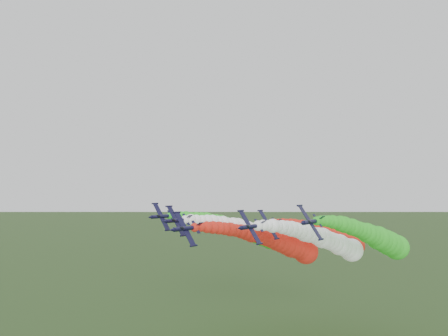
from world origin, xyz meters
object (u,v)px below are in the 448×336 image
Objects in this scene: jet_lead at (282,243)px; jet_outer_right at (378,238)px; jet_inner_left at (264,235)px; jet_outer_left at (248,231)px; jet_trail at (334,237)px; jet_inner_right at (327,241)px.

jet_lead is 27.64m from jet_outer_right.
jet_lead is at bearing -37.03° from jet_inner_left.
jet_trail is (26.62, 11.06, -1.44)m from jet_outer_left.
jet_inner_right is at bearing 30.89° from jet_lead.
jet_inner_left is (-9.99, 7.54, 1.20)m from jet_lead.
jet_outer_right reaches higher than jet_outer_left.
jet_outer_left is 43.90m from jet_outer_right.
jet_outer_left is (-19.94, 13.55, 1.47)m from jet_lead.
jet_trail is (16.68, 17.07, -1.17)m from jet_inner_left.
jet_inner_right is at bearing -2.07° from jet_inner_left.
jet_outer_left reaches higher than jet_inner_right.
jet_outer_right is (43.90, 0.13, 0.23)m from jet_outer_left.
jet_outer_left is at bearing 145.81° from jet_lead.
jet_outer_right is at bearing 10.24° from jet_inner_left.
jet_trail is at bearing 104.55° from jet_inner_right.
jet_inner_left is at bearing -31.13° from jet_outer_left.
jet_outer_right is at bearing 29.70° from jet_lead.
jet_lead is 24.15m from jet_outer_left.
jet_outer_left reaches higher than jet_lead.
jet_inner_right is at bearing -151.38° from jet_outer_right.
jet_outer_left reaches higher than jet_inner_left.
jet_outer_left reaches higher than jet_trail.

